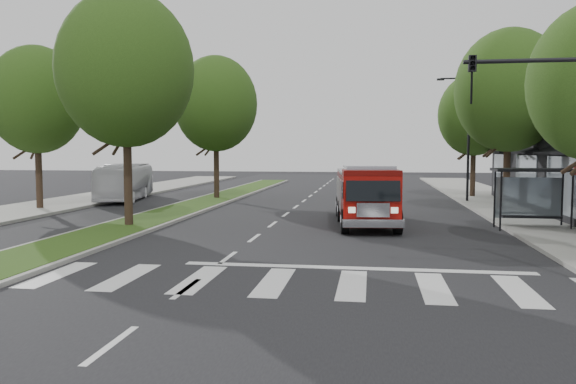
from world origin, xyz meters
name	(u,v)px	position (x,y,z in m)	size (l,w,h in m)	color
ground	(228,258)	(0.00, 0.00, 0.00)	(140.00, 140.00, 0.00)	black
sidewalk_right	(549,223)	(12.50, 10.00, 0.07)	(5.00, 80.00, 0.15)	gray
sidewalk_left	(9,213)	(-14.50, 10.00, 0.07)	(5.00, 80.00, 0.15)	gray
median	(208,201)	(-6.00, 18.00, 0.08)	(3.00, 50.00, 0.15)	gray
bus_shelter	(532,182)	(11.20, 8.15, 2.04)	(3.20, 1.60, 2.61)	black
tree_right_mid	(509,91)	(11.50, 14.00, 6.49)	(5.60, 5.60, 9.72)	black
tree_right_far	(474,115)	(11.50, 24.00, 5.84)	(5.00, 5.00, 8.73)	black
tree_median_near	(126,70)	(-6.00, 6.00, 6.81)	(5.80, 5.80, 10.16)	black
tree_median_far	(216,104)	(-6.00, 20.00, 6.49)	(5.60, 5.60, 9.72)	black
tree_left_mid	(36,100)	(-14.00, 12.00, 6.16)	(5.20, 5.20, 9.16)	black
streetlight_right_far	(466,133)	(10.35, 20.00, 4.48)	(2.11, 0.20, 8.00)	black
fire_engine	(365,196)	(4.17, 8.75, 1.31)	(3.10, 8.09, 2.74)	#5C0705
city_bus	(126,182)	(-12.00, 18.79, 1.24)	(2.08, 8.88, 2.47)	silver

